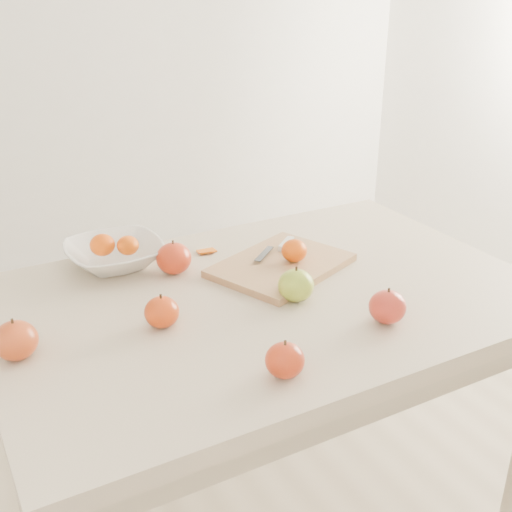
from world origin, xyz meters
TOP-DOWN VIEW (x-y plane):
  - table at (0.00, 0.00)m, footprint 1.20×0.80m
  - cutting_board at (0.09, 0.09)m, footprint 0.38×0.33m
  - board_tangerine at (0.12, 0.08)m, footprint 0.06×0.06m
  - fruit_bowl at (-0.25, 0.31)m, footprint 0.23×0.23m
  - bowl_tangerine_near at (-0.28, 0.32)m, footprint 0.06×0.06m
  - bowl_tangerine_far at (-0.22, 0.29)m, footprint 0.05×0.05m
  - orange_peel_a at (-0.11, 0.28)m, footprint 0.07×0.07m
  - orange_peel_b at (-0.02, 0.27)m, footprint 0.05×0.04m
  - paring_knife at (0.14, 0.16)m, footprint 0.16×0.09m
  - apple_green at (0.04, -0.06)m, footprint 0.08×0.08m
  - apple_red_b at (-0.26, -0.03)m, footprint 0.07×0.07m
  - apple_red_d at (-0.54, -0.01)m, footprint 0.08×0.08m
  - apple_red_a at (-0.14, 0.20)m, footprint 0.08×0.08m
  - apple_red_e at (0.15, -0.23)m, footprint 0.08×0.08m
  - apple_red_c at (-0.13, -0.29)m, footprint 0.07×0.07m

SIDE VIEW (x-z plane):
  - table at x=0.00m, z-range 0.28..1.03m
  - orange_peel_a at x=-0.11m, z-range 0.75..0.76m
  - orange_peel_b at x=-0.02m, z-range 0.75..0.76m
  - cutting_board at x=0.09m, z-range 0.75..0.77m
  - paring_knife at x=0.14m, z-range 0.77..0.78m
  - fruit_bowl at x=-0.25m, z-range 0.75..0.81m
  - apple_red_b at x=-0.26m, z-range 0.75..0.81m
  - apple_red_c at x=-0.13m, z-range 0.75..0.81m
  - apple_red_e at x=0.15m, z-range 0.75..0.82m
  - apple_green at x=0.04m, z-range 0.75..0.82m
  - apple_red_d at x=-0.54m, z-range 0.75..0.82m
  - apple_red_a at x=-0.14m, z-range 0.75..0.83m
  - board_tangerine at x=0.12m, z-range 0.77..0.82m
  - bowl_tangerine_far at x=-0.22m, z-range 0.78..0.83m
  - bowl_tangerine_near at x=-0.28m, z-range 0.78..0.83m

